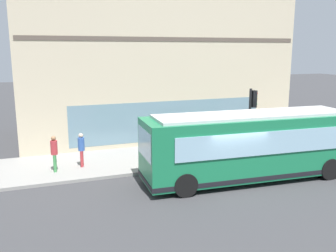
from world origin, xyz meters
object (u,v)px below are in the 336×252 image
Objects in this scene: traffic_light_near_corner at (252,109)px; pedestrian_by_light_pole at (154,137)px; pedestrian_walking_along_curb at (251,126)px; fire_hydrant at (186,149)px; city_bus_nearside at (251,146)px; pedestrian_near_building_entrance at (54,151)px; pedestrian_near_hydrant at (81,147)px; newspaper_vending_box at (279,133)px.

pedestrian_by_light_pole is (1.92, 4.89, -1.54)m from traffic_light_near_corner.
traffic_light_near_corner reaches higher than pedestrian_walking_along_curb.
traffic_light_near_corner is at bearing -112.94° from fire_hydrant.
pedestrian_near_building_entrance is (3.71, 8.41, -0.40)m from city_bus_nearside.
pedestrian_near_hydrant is 0.94× the size of pedestrian_by_light_pole.
pedestrian_near_building_entrance reaches higher than fire_hydrant.
pedestrian_near_building_entrance is at bearing 66.17° from city_bus_nearside.
fire_hydrant is 1.87m from pedestrian_by_light_pole.
pedestrian_by_light_pole is at bearing 71.62° from fire_hydrant.
pedestrian_near_building_entrance reaches higher than pedestrian_walking_along_curb.
traffic_light_near_corner reaches higher than pedestrian_near_building_entrance.
pedestrian_walking_along_curb is (2.14, -12.18, -0.06)m from pedestrian_near_building_entrance.
newspaper_vending_box is (5.15, -5.41, -0.95)m from city_bus_nearside.
city_bus_nearside is at bearing -113.83° from pedestrian_near_building_entrance.
pedestrian_walking_along_curb is at bearing -80.56° from pedestrian_near_hydrant.
pedestrian_by_light_pole is at bearing 99.94° from pedestrian_walking_along_curb.
pedestrian_by_light_pole is at bearing -81.45° from pedestrian_near_hydrant.
pedestrian_near_hydrant is 11.03m from pedestrian_walking_along_curb.
traffic_light_near_corner is at bearing -32.53° from city_bus_nearside.
pedestrian_by_light_pole is (0.60, -3.96, 0.07)m from pedestrian_near_hydrant.
traffic_light_near_corner is at bearing -111.43° from pedestrian_by_light_pole.
traffic_light_near_corner is 2.12× the size of pedestrian_near_building_entrance.
fire_hydrant is 0.44× the size of pedestrian_near_hydrant.
pedestrian_by_light_pole is (0.93, -5.26, 0.04)m from pedestrian_near_building_entrance.
pedestrian_by_light_pole is 2.00× the size of newspaper_vending_box.
pedestrian_near_hydrant is 1.02× the size of pedestrian_walking_along_curb.
city_bus_nearside reaches higher than newspaper_vending_box.
traffic_light_near_corner is at bearing 146.97° from pedestrian_walking_along_curb.
city_bus_nearside is 6.99m from pedestrian_walking_along_curb.
pedestrian_by_light_pole reaches higher than pedestrian_near_building_entrance.
city_bus_nearside is at bearing 147.20° from pedestrian_walking_along_curb.
pedestrian_near_building_entrance is at bearing 95.93° from newspaper_vending_box.
traffic_light_near_corner reaches higher than pedestrian_near_hydrant.
pedestrian_near_hydrant reaches higher than newspaper_vending_box.
city_bus_nearside is 11.30× the size of newspaper_vending_box.
pedestrian_near_building_entrance is (0.99, 10.15, -1.57)m from traffic_light_near_corner.
pedestrian_near_building_entrance is (-0.34, 1.30, 0.03)m from pedestrian_near_hydrant.
traffic_light_near_corner is at bearing -95.56° from pedestrian_near_building_entrance.
traffic_light_near_corner is 4.08m from pedestrian_walking_along_curb.
city_bus_nearside reaches higher than pedestrian_by_light_pole.
pedestrian_near_hydrant is at bearing 81.49° from traffic_light_near_corner.
traffic_light_near_corner is (2.73, -1.74, 1.17)m from city_bus_nearside.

